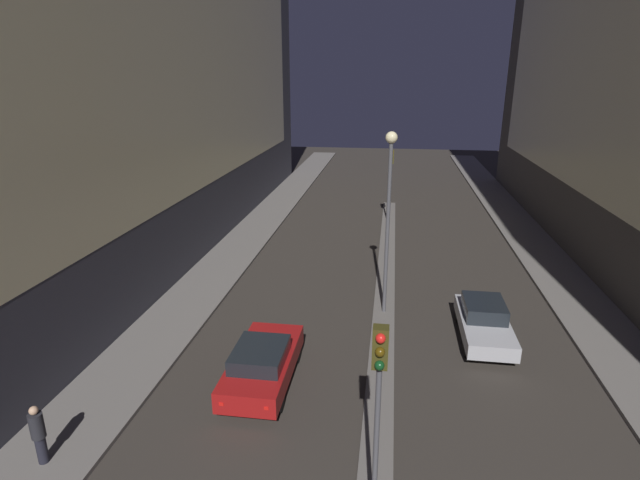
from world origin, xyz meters
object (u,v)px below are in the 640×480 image
(street_lamp, at_px, (389,198))
(car_right_lane, at_px, (484,321))
(pedestrian_on_left_sidewalk, at_px, (38,433))
(traffic_light_mid, at_px, (391,171))
(traffic_light_near, at_px, (379,388))
(car_left_lane, at_px, (263,363))

(street_lamp, bearing_deg, car_right_lane, -22.16)
(car_right_lane, relative_size, pedestrian_on_left_sidewalk, 2.55)
(traffic_light_mid, relative_size, street_lamp, 0.66)
(traffic_light_near, xyz_separation_m, car_right_lane, (3.90, 9.43, -3.07))
(car_left_lane, bearing_deg, traffic_light_mid, 78.52)
(car_right_lane, height_order, pedestrian_on_left_sidewalk, pedestrian_on_left_sidewalk)
(car_left_lane, bearing_deg, traffic_light_near, -53.30)
(car_left_lane, bearing_deg, street_lamp, 56.08)
(street_lamp, xyz_separation_m, pedestrian_on_left_sidewalk, (-8.71, -10.26, -4.09))
(traffic_light_near, height_order, car_left_lane, traffic_light_near)
(traffic_light_near, distance_m, street_lamp, 11.10)
(car_left_lane, relative_size, car_right_lane, 1.04)
(street_lamp, relative_size, car_left_lane, 1.69)
(traffic_light_near, distance_m, car_right_lane, 10.66)
(traffic_light_near, distance_m, pedestrian_on_left_sidewalk, 9.17)
(traffic_light_mid, relative_size, car_right_lane, 1.16)
(street_lamp, height_order, car_right_lane, street_lamp)
(street_lamp, height_order, pedestrian_on_left_sidewalk, street_lamp)
(traffic_light_mid, xyz_separation_m, car_right_lane, (3.90, -14.98, -3.07))
(street_lamp, xyz_separation_m, car_left_lane, (-3.90, -5.79, -4.36))
(car_left_lane, height_order, car_right_lane, car_left_lane)
(car_right_lane, distance_m, pedestrian_on_left_sidewalk, 15.30)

